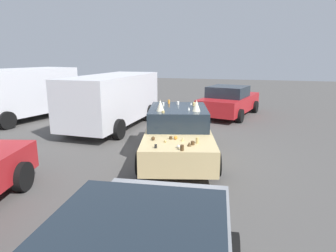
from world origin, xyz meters
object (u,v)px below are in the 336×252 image
Objects in this scene: art_car_decorated at (178,133)px; parked_van_near_left at (113,98)px; parked_sedan_behind_left at (60,91)px; parked_sedan_far_left at (229,101)px; parked_van_far_right at (21,92)px.

parked_van_near_left is at bearing -143.40° from art_car_decorated.
parked_sedan_behind_left reaches higher than parked_sedan_far_left.
parked_sedan_behind_left is (4.97, 1.56, -0.54)m from parked_van_far_right.
parked_sedan_far_left is at bearing 76.65° from parked_sedan_behind_left.
art_car_decorated is 4.44m from parked_van_near_left.
parked_van_far_right is at bearing 124.94° from parked_sedan_far_left.
parked_van_far_right is (0.23, 4.64, 0.09)m from parked_van_near_left.
parked_van_near_left reaches higher than art_car_decorated.
parked_van_far_right reaches higher than parked_sedan_far_left.
parked_van_far_right is (3.04, 8.04, 0.58)m from art_car_decorated.
parked_van_near_left is 8.10m from parked_sedan_behind_left.
parked_van_far_right is 1.14× the size of parked_sedan_behind_left.
parked_sedan_behind_left is at bearing 29.97° from parked_van_far_right.
parked_sedan_far_left is (3.72, -4.37, -0.48)m from parked_van_near_left.
art_car_decorated is 8.62m from parked_van_far_right.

